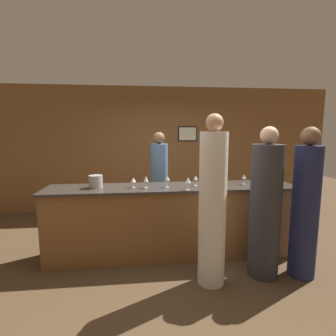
{
  "coord_description": "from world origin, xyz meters",
  "views": [
    {
      "loc": [
        -0.47,
        -3.64,
        1.82
      ],
      "look_at": [
        -0.05,
        0.1,
        1.28
      ],
      "focal_mm": 28.0,
      "sensor_mm": 36.0,
      "label": 1
    }
  ],
  "objects_px": {
    "guest_1": "(305,208)",
    "guest_2": "(212,206)",
    "wine_bottle_1": "(223,175)",
    "guest_0": "(265,209)",
    "bartender": "(159,188)",
    "ice_bucket": "(96,182)",
    "wine_bottle_0": "(276,173)"
  },
  "relations": [
    {
      "from": "guest_1",
      "to": "guest_2",
      "type": "xyz_separation_m",
      "value": [
        -1.18,
        -0.03,
        0.07
      ]
    },
    {
      "from": "guest_1",
      "to": "wine_bottle_1",
      "type": "height_order",
      "value": "guest_1"
    },
    {
      "from": "guest_1",
      "to": "wine_bottle_1",
      "type": "distance_m",
      "value": 1.22
    },
    {
      "from": "guest_0",
      "to": "wine_bottle_1",
      "type": "relative_size",
      "value": 6.85
    },
    {
      "from": "bartender",
      "to": "guest_0",
      "type": "xyz_separation_m",
      "value": [
        1.2,
        -1.45,
        0.02
      ]
    },
    {
      "from": "bartender",
      "to": "guest_1",
      "type": "xyz_separation_m",
      "value": [
        1.68,
        -1.52,
        0.04
      ]
    },
    {
      "from": "wine_bottle_1",
      "to": "ice_bucket",
      "type": "xyz_separation_m",
      "value": [
        -1.88,
        -0.18,
        -0.02
      ]
    },
    {
      "from": "guest_2",
      "to": "wine_bottle_0",
      "type": "relative_size",
      "value": 6.96
    },
    {
      "from": "bartender",
      "to": "wine_bottle_0",
      "type": "distance_m",
      "value": 1.92
    },
    {
      "from": "bartender",
      "to": "wine_bottle_0",
      "type": "xyz_separation_m",
      "value": [
        1.82,
        -0.55,
        0.3
      ]
    },
    {
      "from": "guest_2",
      "to": "wine_bottle_1",
      "type": "height_order",
      "value": "guest_2"
    },
    {
      "from": "wine_bottle_1",
      "to": "ice_bucket",
      "type": "distance_m",
      "value": 1.89
    },
    {
      "from": "bartender",
      "to": "ice_bucket",
      "type": "relative_size",
      "value": 9.43
    },
    {
      "from": "guest_2",
      "to": "ice_bucket",
      "type": "relative_size",
      "value": 10.54
    },
    {
      "from": "guest_0",
      "to": "guest_1",
      "type": "height_order",
      "value": "guest_0"
    },
    {
      "from": "bartender",
      "to": "wine_bottle_1",
      "type": "relative_size",
      "value": 6.58
    },
    {
      "from": "wine_bottle_0",
      "to": "bartender",
      "type": "bearing_deg",
      "value": 163.3
    },
    {
      "from": "guest_1",
      "to": "guest_2",
      "type": "bearing_deg",
      "value": -178.74
    },
    {
      "from": "guest_1",
      "to": "ice_bucket",
      "type": "distance_m",
      "value": 2.74
    },
    {
      "from": "guest_0",
      "to": "ice_bucket",
      "type": "xyz_separation_m",
      "value": [
        -2.14,
        0.69,
        0.25
      ]
    },
    {
      "from": "ice_bucket",
      "to": "guest_2",
      "type": "bearing_deg",
      "value": -28.71
    },
    {
      "from": "wine_bottle_1",
      "to": "guest_1",
      "type": "bearing_deg",
      "value": -51.96
    },
    {
      "from": "guest_0",
      "to": "guest_2",
      "type": "height_order",
      "value": "guest_2"
    },
    {
      "from": "guest_0",
      "to": "wine_bottle_1",
      "type": "bearing_deg",
      "value": 106.54
    },
    {
      "from": "guest_0",
      "to": "wine_bottle_0",
      "type": "xyz_separation_m",
      "value": [
        0.62,
        0.9,
        0.28
      ]
    },
    {
      "from": "bartender",
      "to": "wine_bottle_0",
      "type": "bearing_deg",
      "value": 163.3
    },
    {
      "from": "guest_0",
      "to": "guest_1",
      "type": "distance_m",
      "value": 0.48
    },
    {
      "from": "wine_bottle_0",
      "to": "wine_bottle_1",
      "type": "xyz_separation_m",
      "value": [
        -0.88,
        -0.03,
        -0.01
      ]
    },
    {
      "from": "bartender",
      "to": "wine_bottle_0",
      "type": "height_order",
      "value": "bartender"
    },
    {
      "from": "wine_bottle_1",
      "to": "guest_0",
      "type": "bearing_deg",
      "value": -73.46
    },
    {
      "from": "wine_bottle_0",
      "to": "ice_bucket",
      "type": "bearing_deg",
      "value": -175.66
    },
    {
      "from": "guest_0",
      "to": "ice_bucket",
      "type": "bearing_deg",
      "value": 162.04
    }
  ]
}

